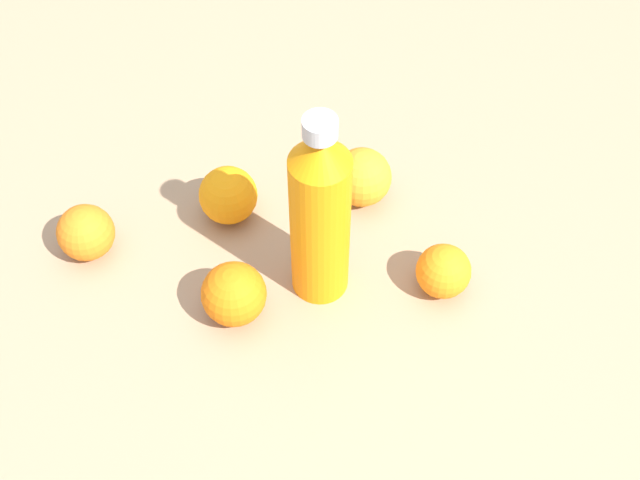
# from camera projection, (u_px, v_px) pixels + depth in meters

# --- Properties ---
(ground_plane) EXTENTS (2.40, 2.40, 0.00)m
(ground_plane) POSITION_uv_depth(u_px,v_px,m) (305.00, 269.00, 1.01)
(ground_plane) COLOR #9E7F60
(water_bottle) EXTENTS (0.07, 0.07, 0.26)m
(water_bottle) POSITION_uv_depth(u_px,v_px,m) (320.00, 214.00, 0.90)
(water_bottle) COLOR orange
(water_bottle) RESTS_ON ground_plane
(orange_0) EXTENTS (0.07, 0.07, 0.07)m
(orange_0) POSITION_uv_depth(u_px,v_px,m) (86.00, 233.00, 1.00)
(orange_0) COLOR orange
(orange_0) RESTS_ON ground_plane
(orange_1) EXTENTS (0.07, 0.07, 0.07)m
(orange_1) POSITION_uv_depth(u_px,v_px,m) (234.00, 294.00, 0.95)
(orange_1) COLOR orange
(orange_1) RESTS_ON ground_plane
(orange_2) EXTENTS (0.07, 0.07, 0.07)m
(orange_2) POSITION_uv_depth(u_px,v_px,m) (228.00, 195.00, 1.04)
(orange_2) COLOR orange
(orange_2) RESTS_ON ground_plane
(orange_3) EXTENTS (0.06, 0.06, 0.06)m
(orange_3) POSITION_uv_depth(u_px,v_px,m) (443.00, 271.00, 0.97)
(orange_3) COLOR orange
(orange_3) RESTS_ON ground_plane
(orange_4) EXTENTS (0.07, 0.07, 0.07)m
(orange_4) POSITION_uv_depth(u_px,v_px,m) (362.00, 177.00, 1.05)
(orange_4) COLOR orange
(orange_4) RESTS_ON ground_plane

